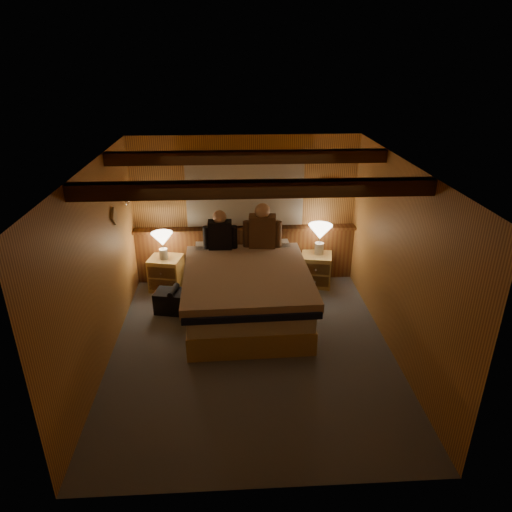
{
  "coord_description": "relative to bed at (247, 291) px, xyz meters",
  "views": [
    {
      "loc": [
        -0.23,
        -4.94,
        3.53
      ],
      "look_at": [
        0.08,
        0.4,
        1.14
      ],
      "focal_mm": 32.0,
      "sensor_mm": 36.0,
      "label": 1
    }
  ],
  "objects": [
    {
      "name": "nightstand_left",
      "position": [
        -1.27,
        0.91,
        -0.12
      ],
      "size": [
        0.58,
        0.54,
        0.54
      ],
      "rotation": [
        0.0,
        0.0,
        -0.21
      ],
      "color": "tan",
      "rests_on": "floor"
    },
    {
      "name": "person_left",
      "position": [
        -0.37,
        0.75,
        0.61
      ],
      "size": [
        0.53,
        0.21,
        0.64
      ],
      "rotation": [
        0.0,
        0.0,
        -0.01
      ],
      "color": "black",
      "rests_on": "bed"
    },
    {
      "name": "wall_right",
      "position": [
        1.83,
        -0.84,
        0.8
      ],
      "size": [
        0.0,
        4.2,
        4.2
      ],
      "primitive_type": "plane",
      "rotation": [
        1.57,
        0.0,
        -1.57
      ],
      "color": "#DCA44F",
      "rests_on": "floor"
    },
    {
      "name": "lamp_right",
      "position": [
        1.22,
        0.96,
        0.49
      ],
      "size": [
        0.38,
        0.38,
        0.5
      ],
      "color": "silver",
      "rests_on": "nightstand_right"
    },
    {
      "name": "curtain_window",
      "position": [
        0.03,
        1.19,
        1.12
      ],
      "size": [
        2.18,
        0.09,
        1.11
      ],
      "color": "#452811",
      "rests_on": "wall_back"
    },
    {
      "name": "lamp_left",
      "position": [
        -1.28,
        0.88,
        0.46
      ],
      "size": [
        0.34,
        0.34,
        0.44
      ],
      "color": "silver",
      "rests_on": "nightstand_left"
    },
    {
      "name": "wall_back",
      "position": [
        0.03,
        1.26,
        0.8
      ],
      "size": [
        3.6,
        0.0,
        3.6
      ],
      "primitive_type": "plane",
      "rotation": [
        1.57,
        0.0,
        0.0
      ],
      "color": "#DCA44F",
      "rests_on": "floor"
    },
    {
      "name": "duffel_bag",
      "position": [
        -1.07,
        0.17,
        -0.22
      ],
      "size": [
        0.6,
        0.43,
        0.39
      ],
      "rotation": [
        0.0,
        0.0,
        -0.21
      ],
      "color": "black",
      "rests_on": "floor"
    },
    {
      "name": "nightstand_right",
      "position": [
        1.18,
        0.92,
        -0.13
      ],
      "size": [
        0.56,
        0.53,
        0.53
      ],
      "rotation": [
        0.0,
        0.0,
        -0.21
      ],
      "color": "tan",
      "rests_on": "floor"
    },
    {
      "name": "framed_print",
      "position": [
        1.38,
        1.24,
        1.15
      ],
      "size": [
        0.3,
        0.04,
        0.25
      ],
      "color": "tan",
      "rests_on": "wall_back"
    },
    {
      "name": "floor",
      "position": [
        0.03,
        -0.84,
        -0.4
      ],
      "size": [
        4.2,
        4.2,
        0.0
      ],
      "primitive_type": "plane",
      "color": "#515761",
      "rests_on": "ground"
    },
    {
      "name": "wainscot",
      "position": [
        0.03,
        1.2,
        0.09
      ],
      "size": [
        3.6,
        0.23,
        0.94
      ],
      "color": "brown",
      "rests_on": "wall_back"
    },
    {
      "name": "wall_front",
      "position": [
        0.03,
        -2.94,
        0.8
      ],
      "size": [
        3.6,
        0.0,
        3.6
      ],
      "primitive_type": "plane",
      "rotation": [
        -1.57,
        0.0,
        0.0
      ],
      "color": "#DCA44F",
      "rests_on": "floor"
    },
    {
      "name": "ceiling_beams",
      "position": [
        0.03,
        -0.69,
        1.91
      ],
      "size": [
        3.6,
        1.65,
        0.16
      ],
      "color": "#452811",
      "rests_on": "ceiling"
    },
    {
      "name": "bed",
      "position": [
        0.0,
        0.0,
        0.0
      ],
      "size": [
        1.79,
        2.28,
        0.76
      ],
      "rotation": [
        0.0,
        0.0,
        0.03
      ],
      "color": "tan",
      "rests_on": "floor"
    },
    {
      "name": "wall_left",
      "position": [
        -1.77,
        -0.84,
        0.8
      ],
      "size": [
        0.0,
        4.2,
        4.2
      ],
      "primitive_type": "plane",
      "rotation": [
        1.57,
        0.0,
        1.57
      ],
      "color": "#DCA44F",
      "rests_on": "floor"
    },
    {
      "name": "person_right",
      "position": [
        0.28,
        0.78,
        0.65
      ],
      "size": [
        0.6,
        0.27,
        0.73
      ],
      "rotation": [
        0.0,
        0.0,
        -0.09
      ],
      "color": "#523620",
      "rests_on": "bed"
    },
    {
      "name": "coat_rail",
      "position": [
        -1.69,
        0.74,
        1.27
      ],
      "size": [
        0.05,
        0.55,
        0.24
      ],
      "color": "white",
      "rests_on": "wall_left"
    },
    {
      "name": "ceiling",
      "position": [
        0.03,
        -0.84,
        2.0
      ],
      "size": [
        4.2,
        4.2,
        0.0
      ],
      "primitive_type": "plane",
      "rotation": [
        3.14,
        0.0,
        0.0
      ],
      "color": "#DA9C52",
      "rests_on": "wall_back"
    }
  ]
}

